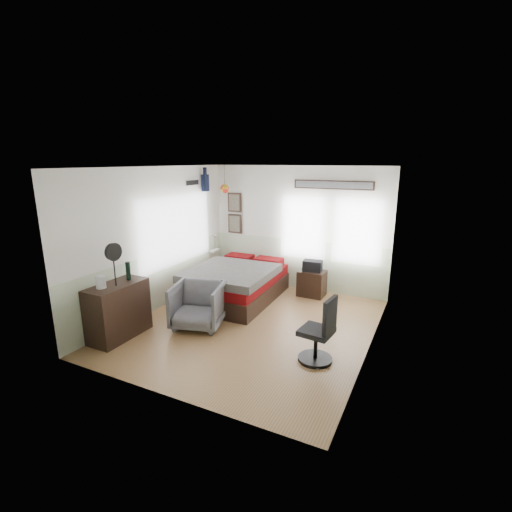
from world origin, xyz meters
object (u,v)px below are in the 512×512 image
object	(u,v)px
armchair	(198,305)
nightstand	(312,283)
bed	(236,283)
task_chair	(320,336)
dresser	(118,311)

from	to	relation	value
armchair	nightstand	world-z (taller)	armchair
bed	nightstand	size ratio (longest dim) A/B	4.11
nightstand	task_chair	size ratio (longest dim) A/B	0.55
dresser	armchair	world-z (taller)	dresser
bed	armchair	world-z (taller)	armchair
dresser	armchair	xyz separation A→B (m)	(0.94, 0.89, -0.06)
armchair	task_chair	distance (m)	2.24
task_chair	armchair	bearing A→B (deg)	-179.02
bed	armchair	distance (m)	1.44
nightstand	bed	bearing A→B (deg)	-145.77
bed	dresser	world-z (taller)	dresser
armchair	task_chair	bearing A→B (deg)	-21.94
armchair	nightstand	xyz separation A→B (m)	(1.29, 2.32, -0.11)
armchair	nightstand	size ratio (longest dim) A/B	1.56
dresser	armchair	size ratio (longest dim) A/B	1.18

